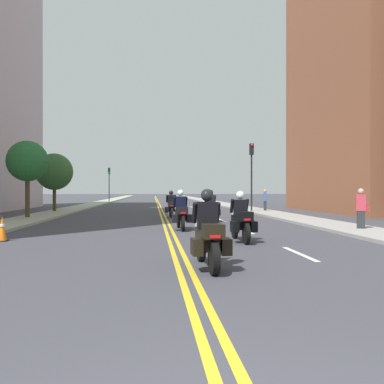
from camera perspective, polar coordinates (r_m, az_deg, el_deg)
The scene contains 19 objects.
ground_plane at distance 50.25m, azimuth -4.62°, elevation -1.59°, with size 264.00×264.00×0.00m, color #3D3D45.
sidewalk_left at distance 50.67m, azimuth -12.80°, elevation -1.51°, with size 2.29×144.00×0.12m, color #A0A68D.
sidewalk_right at distance 50.85m, azimuth 3.52°, elevation -1.50°, with size 2.29×144.00×0.12m, color #9A9892.
centreline_yellow_inner at distance 50.25m, azimuth -4.76°, elevation -1.59°, with size 0.12×132.00×0.01m, color yellow.
centreline_yellow_outer at distance 50.25m, azimuth -4.49°, elevation -1.59°, with size 0.12×132.00×0.01m, color yellow.
lane_dashes_white at distance 31.47m, azimuth 1.35°, elevation -2.67°, with size 0.14×56.40×0.01m.
building_right_1 at distance 35.49m, azimuth 22.42°, elevation 17.76°, with size 7.24×14.95×24.60m.
motorcycle_0 at distance 8.59m, azimuth 2.17°, elevation -6.08°, with size 0.78×2.24×1.63m.
motorcycle_1 at distance 13.11m, azimuth 6.68°, elevation -3.88°, with size 0.77×2.22×1.57m.
motorcycle_2 at distance 16.92m, azimuth -1.52°, elevation -2.92°, with size 0.78×2.25×1.62m.
motorcycle_3 at distance 21.36m, azimuth 2.61°, elevation -2.25°, with size 0.78×2.12×1.62m.
motorcycle_4 at distance 24.45m, azimuth -2.83°, elevation -2.00°, with size 0.77×2.20×1.59m.
traffic_cone_0 at distance 14.45m, azimuth -24.35°, elevation -4.56°, with size 0.32×0.32×0.79m.
traffic_light_near at distance 30.60m, azimuth 8.09°, elevation 3.65°, with size 0.28×0.38×4.96m.
traffic_light_far at distance 57.28m, azimuth -11.19°, elevation 1.82°, with size 0.28×0.38×4.63m.
pedestrian_0 at distance 31.24m, azimuth 9.89°, elevation -1.13°, with size 0.29×0.40×1.66m.
pedestrian_1 at distance 17.50m, azimuth 21.97°, elevation -2.19°, with size 0.51×0.33×1.67m.
street_tree_0 at distance 24.91m, azimuth -21.44°, elevation 3.87°, with size 2.25×2.25×4.33m.
street_tree_1 at distance 31.75m, azimuth -18.18°, elevation 2.62°, with size 2.64×2.64×4.25m.
Camera 1 is at (-0.64, -2.22, 1.59)m, focal length 39.29 mm.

